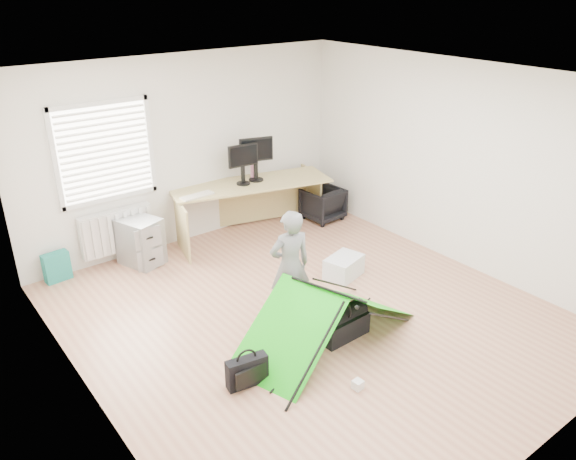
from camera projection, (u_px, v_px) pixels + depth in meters
ground at (309, 315)px, 6.57m from camera, size 5.50×5.50×0.00m
back_wall at (188, 150)px, 8.00m from camera, size 5.00×0.02×2.70m
window at (105, 152)px, 7.22m from camera, size 1.20×0.06×1.20m
radiator at (117, 231)px, 7.64m from camera, size 1.00×0.12×0.60m
desk at (251, 208)px, 8.51m from camera, size 2.50×1.32×0.81m
filing_cabinet at (140, 241)px, 7.64m from camera, size 0.58×0.67×0.65m
monitor_left at (243, 170)px, 8.20m from camera, size 0.47×0.14×0.45m
monitor_right at (256, 165)px, 8.34m from camera, size 0.52×0.25×0.49m
keyboard at (197, 196)px, 7.82m from camera, size 0.49×0.19×0.02m
thermos at (253, 170)px, 8.49m from camera, size 0.08×0.08×0.24m
office_chair at (323, 204)px, 9.05m from camera, size 0.60×0.62×0.53m
person at (290, 266)px, 6.26m from camera, size 0.55×0.42×1.34m
kite at (327, 316)px, 5.98m from camera, size 2.25×1.50×0.64m
storage_crate at (344, 267)px, 7.36m from camera, size 0.57×0.46×0.28m
tote_bag at (57, 267)px, 7.24m from camera, size 0.34×0.18×0.39m
laptop_bag at (247, 371)px, 5.40m from camera, size 0.42×0.19×0.31m
white_box at (358, 385)px, 5.38m from camera, size 0.10×0.10×0.09m
duffel_bag at (342, 326)px, 6.14m from camera, size 0.59×0.31×0.25m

